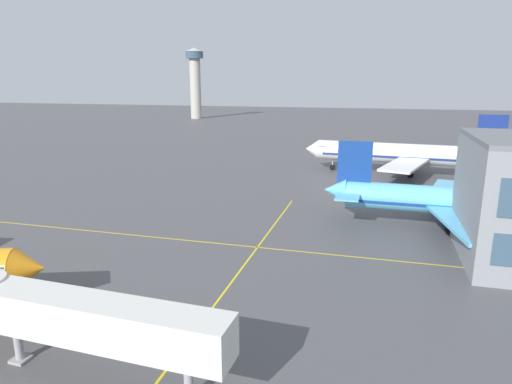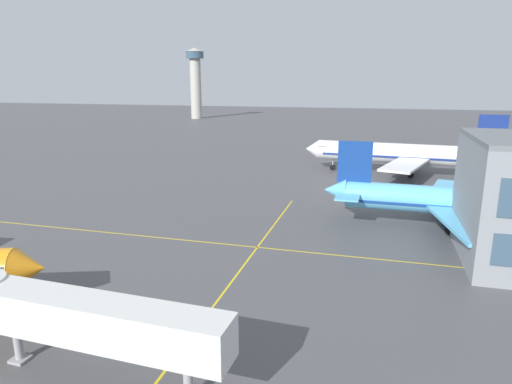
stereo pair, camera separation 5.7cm
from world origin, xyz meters
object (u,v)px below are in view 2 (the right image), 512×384
object	(u,v)px
control_tower	(195,77)
airliner_second_row	(461,202)
airliner_third_row	(404,154)
jet_bridge	(60,315)

from	to	relation	value
control_tower	airliner_second_row	bearing A→B (deg)	-56.85
airliner_third_row	jet_bridge	size ratio (longest dim) A/B	1.96
airliner_second_row	jet_bridge	world-z (taller)	airliner_second_row
airliner_third_row	jet_bridge	world-z (taller)	airliner_third_row
airliner_second_row	control_tower	xyz separation A→B (m)	(-97.33, 149.02, 15.90)
airliner_second_row	jet_bridge	distance (m)	47.02
airliner_second_row	jet_bridge	xyz separation A→B (m)	(-28.89, -37.09, 0.40)
control_tower	jet_bridge	bearing A→B (deg)	-69.81
jet_bridge	control_tower	world-z (taller)	control_tower
airliner_second_row	airliner_third_row	bearing A→B (deg)	98.86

